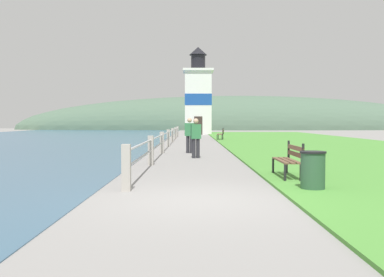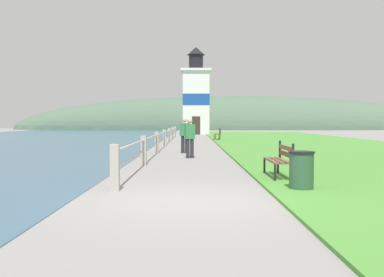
{
  "view_description": "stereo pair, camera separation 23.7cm",
  "coord_description": "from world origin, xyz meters",
  "px_view_note": "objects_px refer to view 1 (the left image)",
  "views": [
    {
      "loc": [
        -0.16,
        -7.89,
        1.46
      ],
      "look_at": [
        -0.02,
        20.92,
        0.3
      ],
      "focal_mm": 40.0,
      "sensor_mm": 36.0,
      "label": 1
    },
    {
      "loc": [
        0.07,
        -7.9,
        1.46
      ],
      "look_at": [
        -0.02,
        20.92,
        0.3
      ],
      "focal_mm": 40.0,
      "sensor_mm": 36.0,
      "label": 2
    }
  ],
  "objects_px": {
    "park_bench_near": "(287,158)",
    "park_bench_midway": "(219,133)",
    "person_by_railing": "(194,137)",
    "person_strolling": "(187,134)",
    "lighthouse": "(196,97)",
    "trash_bin": "(311,171)"
  },
  "relations": [
    {
      "from": "park_bench_near",
      "to": "park_bench_midway",
      "type": "height_order",
      "value": "same"
    },
    {
      "from": "park_bench_midway",
      "to": "person_by_railing",
      "type": "height_order",
      "value": "person_by_railing"
    },
    {
      "from": "park_bench_near",
      "to": "person_strolling",
      "type": "height_order",
      "value": "person_strolling"
    },
    {
      "from": "lighthouse",
      "to": "park_bench_near",
      "type": "bearing_deg",
      "value": -87.28
    },
    {
      "from": "park_bench_near",
      "to": "park_bench_midway",
      "type": "distance_m",
      "value": 22.25
    },
    {
      "from": "person_by_railing",
      "to": "park_bench_near",
      "type": "bearing_deg",
      "value": -174.96
    },
    {
      "from": "lighthouse",
      "to": "person_by_railing",
      "type": "xyz_separation_m",
      "value": [
        -0.54,
        -31.47,
        -3.33
      ]
    },
    {
      "from": "park_bench_midway",
      "to": "person_by_railing",
      "type": "relative_size",
      "value": 1.15
    },
    {
      "from": "person_by_railing",
      "to": "lighthouse",
      "type": "bearing_deg",
      "value": -16.71
    },
    {
      "from": "park_bench_midway",
      "to": "person_strolling",
      "type": "xyz_separation_m",
      "value": [
        -2.38,
        -13.45,
        0.34
      ]
    },
    {
      "from": "park_bench_midway",
      "to": "trash_bin",
      "type": "bearing_deg",
      "value": 97.01
    },
    {
      "from": "person_strolling",
      "to": "person_by_railing",
      "type": "height_order",
      "value": "person_strolling"
    },
    {
      "from": "park_bench_near",
      "to": "person_by_railing",
      "type": "bearing_deg",
      "value": -68.71
    },
    {
      "from": "park_bench_midway",
      "to": "lighthouse",
      "type": "relative_size",
      "value": 0.18
    },
    {
      "from": "person_by_railing",
      "to": "trash_bin",
      "type": "bearing_deg",
      "value": -179.39
    },
    {
      "from": "park_bench_midway",
      "to": "trash_bin",
      "type": "relative_size",
      "value": 2.15
    },
    {
      "from": "park_bench_near",
      "to": "trash_bin",
      "type": "bearing_deg",
      "value": 91.75
    },
    {
      "from": "park_bench_midway",
      "to": "lighthouse",
      "type": "distance_m",
      "value": 15.87
    },
    {
      "from": "park_bench_midway",
      "to": "person_by_railing",
      "type": "xyz_separation_m",
      "value": [
        -2.11,
        -16.11,
        0.32
      ]
    },
    {
      "from": "person_strolling",
      "to": "park_bench_midway",
      "type": "bearing_deg",
      "value": 12.43
    },
    {
      "from": "person_strolling",
      "to": "person_by_railing",
      "type": "xyz_separation_m",
      "value": [
        0.27,
        -2.66,
        -0.02
      ]
    },
    {
      "from": "person_by_railing",
      "to": "trash_bin",
      "type": "height_order",
      "value": "person_by_railing"
    }
  ]
}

